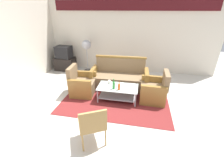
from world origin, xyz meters
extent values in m
plane|color=beige|center=(0.00, 0.00, 0.00)|extent=(14.00, 14.00, 0.00)
cube|color=silver|center=(0.00, 3.06, 1.40)|extent=(6.52, 0.12, 2.80)
cube|color=#4C1419|center=(0.00, 2.97, 2.47)|extent=(5.76, 0.08, 0.36)
cube|color=maroon|center=(-0.13, 0.77, 0.01)|extent=(2.92, 2.18, 0.01)
cube|color=#7F6647|center=(-0.14, 1.41, 0.22)|extent=(1.62, 0.76, 0.42)
cube|color=#7F6647|center=(-0.15, 1.73, 0.67)|extent=(1.60, 0.20, 0.48)
cube|color=olive|center=(0.70, 1.44, 0.32)|extent=(0.15, 0.70, 0.62)
cube|color=olive|center=(-0.98, 1.38, 0.32)|extent=(0.15, 0.70, 0.62)
cube|color=olive|center=(-0.15, 1.73, 0.94)|extent=(1.64, 0.16, 0.06)
cube|color=#7F6647|center=(-1.14, 0.84, 0.21)|extent=(0.70, 0.65, 0.40)
cube|color=#7F6647|center=(-1.45, 0.81, 0.64)|extent=(0.16, 0.61, 0.45)
cube|color=olive|center=(-1.16, 1.17, 0.30)|extent=(0.67, 0.15, 0.58)
cube|color=olive|center=(-1.11, 0.51, 0.30)|extent=(0.67, 0.15, 0.58)
cube|color=#7F6647|center=(0.89, 0.87, 0.21)|extent=(0.67, 0.61, 0.40)
cube|color=#7F6647|center=(1.20, 0.87, 0.64)|extent=(0.13, 0.60, 0.45)
cube|color=olive|center=(0.88, 0.54, 0.30)|extent=(0.66, 0.11, 0.58)
cube|color=olive|center=(0.89, 1.20, 0.30)|extent=(0.66, 0.11, 0.58)
cube|color=silver|center=(-0.07, 0.68, 0.40)|extent=(1.10, 0.60, 0.02)
cube|color=#9E9EA5|center=(-0.07, 0.68, 0.13)|extent=(1.00, 0.52, 0.02)
cylinder|color=#9E9EA5|center=(-0.58, 0.94, 0.21)|extent=(0.04, 0.04, 0.40)
cylinder|color=#9E9EA5|center=(0.44, 0.94, 0.21)|extent=(0.04, 0.04, 0.40)
cylinder|color=#9E9EA5|center=(-0.58, 0.42, 0.21)|extent=(0.04, 0.04, 0.40)
cylinder|color=#9E9EA5|center=(0.44, 0.42, 0.21)|extent=(0.04, 0.04, 0.40)
cylinder|color=#D85919|center=(-0.01, 0.52, 0.49)|extent=(0.07, 0.07, 0.16)
cylinder|color=#D85919|center=(-0.01, 0.52, 0.60)|extent=(0.03, 0.03, 0.07)
cylinder|color=#2D8C38|center=(-0.16, 0.55, 0.51)|extent=(0.07, 0.07, 0.20)
cylinder|color=#2D8C38|center=(-0.16, 0.55, 0.65)|extent=(0.03, 0.03, 0.09)
cylinder|color=silver|center=(-0.34, 0.82, 0.46)|extent=(0.08, 0.08, 0.10)
cube|color=black|center=(-2.59, 2.55, 0.26)|extent=(0.80, 0.50, 0.52)
cube|color=black|center=(-2.59, 2.55, 0.76)|extent=(0.63, 0.49, 0.48)
cube|color=black|center=(-2.58, 2.77, 0.76)|extent=(0.51, 0.05, 0.36)
cylinder|color=#2D2D33|center=(-1.62, 2.60, 0.01)|extent=(0.32, 0.32, 0.03)
cylinder|color=#B2B2B7|center=(-1.62, 2.60, 0.51)|extent=(0.03, 0.03, 0.95)
sphere|color=#B2B2B7|center=(-1.62, 2.60, 1.09)|extent=(0.36, 0.36, 0.36)
cube|color=#AD844C|center=(-0.31, -0.87, 0.42)|extent=(0.65, 0.65, 0.04)
cube|color=#AD844C|center=(-0.20, -1.07, 0.64)|extent=(0.44, 0.26, 0.40)
cylinder|color=#AD844C|center=(-0.59, -0.78, 0.21)|extent=(0.03, 0.03, 0.42)
cylinder|color=#AD844C|center=(-0.22, -0.59, 0.21)|extent=(0.03, 0.03, 0.42)
cylinder|color=#AD844C|center=(-0.39, -1.16, 0.21)|extent=(0.03, 0.03, 0.42)
cylinder|color=#AD844C|center=(-0.02, -0.96, 0.21)|extent=(0.03, 0.03, 0.42)
camera|label=1|loc=(0.51, -3.00, 2.39)|focal=24.53mm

